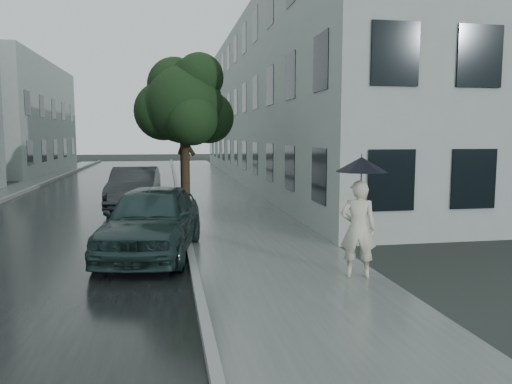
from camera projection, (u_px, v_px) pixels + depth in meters
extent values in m
plane|color=black|center=(270.00, 267.00, 10.24)|extent=(120.00, 120.00, 0.00)
cube|color=slate|center=(220.00, 196.00, 22.02)|extent=(3.50, 60.00, 0.01)
cube|color=slate|center=(178.00, 195.00, 21.69)|extent=(0.15, 60.00, 0.15)
cube|color=black|center=(95.00, 199.00, 21.08)|extent=(6.85, 60.00, 0.00)
cube|color=slate|center=(6.00, 199.00, 20.46)|extent=(0.15, 60.00, 0.15)
cube|color=#8F9C96|center=(294.00, 104.00, 29.75)|extent=(7.00, 36.00, 9.00)
cube|color=black|center=(236.00, 104.00, 29.14)|extent=(0.08, 32.40, 7.20)
cube|color=#8F9C96|center=(4.00, 117.00, 36.69)|extent=(7.00, 18.00, 8.00)
cube|color=black|center=(54.00, 117.00, 37.30)|extent=(0.08, 16.20, 6.40)
imported|color=beige|center=(358.00, 229.00, 9.42)|extent=(0.78, 0.64, 1.85)
cylinder|color=black|center=(361.00, 198.00, 9.37)|extent=(0.02, 0.02, 1.00)
cone|color=black|center=(362.00, 164.00, 9.29)|extent=(1.20, 1.20, 0.28)
cylinder|color=black|center=(362.00, 156.00, 9.27)|extent=(0.02, 0.02, 0.08)
cylinder|color=black|center=(360.00, 226.00, 9.43)|extent=(0.03, 0.03, 0.06)
cylinder|color=#332619|center=(186.00, 176.00, 16.22)|extent=(0.27, 0.27, 2.69)
sphere|color=#173116|center=(185.00, 105.00, 15.95)|extent=(2.48, 2.48, 2.48)
sphere|color=#173116|center=(208.00, 117.00, 16.41)|extent=(1.71, 1.71, 1.71)
sphere|color=#173116|center=(164.00, 111.00, 16.23)|extent=(1.91, 1.91, 1.91)
sphere|color=#173116|center=(192.00, 119.00, 15.38)|extent=(1.62, 1.62, 1.62)
sphere|color=#173116|center=(175.00, 85.00, 16.38)|extent=(1.81, 1.81, 1.81)
sphere|color=#173116|center=(199.00, 77.00, 15.75)|extent=(1.54, 1.54, 1.54)
cylinder|color=black|center=(181.00, 143.00, 20.12)|extent=(0.12, 0.12, 4.74)
cylinder|color=black|center=(182.00, 198.00, 20.38)|extent=(0.28, 0.28, 0.20)
cylinder|color=black|center=(174.00, 83.00, 19.76)|extent=(0.51, 0.18, 0.08)
sphere|color=silver|center=(167.00, 84.00, 19.66)|extent=(0.32, 0.32, 0.32)
imported|color=#1B2D2E|center=(152.00, 219.00, 11.26)|extent=(2.63, 4.88, 1.58)
imported|color=#222526|center=(135.00, 187.00, 18.43)|extent=(1.84, 4.63, 1.50)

